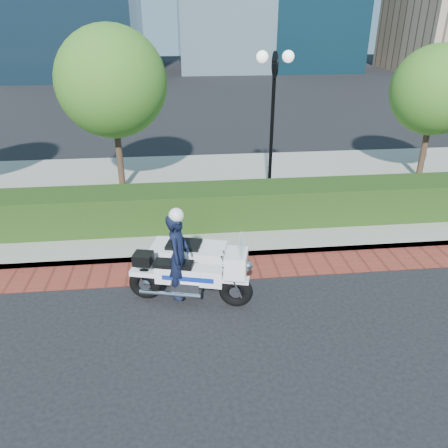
{
  "coord_description": "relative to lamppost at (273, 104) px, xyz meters",
  "views": [
    {
      "loc": [
        -1.68,
        -6.92,
        5.17
      ],
      "look_at": [
        -0.74,
        1.76,
        1.0
      ],
      "focal_mm": 35.0,
      "sensor_mm": 36.0,
      "label": 1
    }
  ],
  "objects": [
    {
      "name": "ground",
      "position": [
        -1.0,
        -5.2,
        -2.96
      ],
      "size": [
        120.0,
        120.0,
        0.0
      ],
      "primitive_type": "plane",
      "color": "black",
      "rests_on": "ground"
    },
    {
      "name": "brick_strip",
      "position": [
        -1.0,
        -3.7,
        -2.95
      ],
      "size": [
        60.0,
        1.0,
        0.01
      ],
      "primitive_type": "cube",
      "color": "maroon",
      "rests_on": "ground"
    },
    {
      "name": "sidewalk",
      "position": [
        -1.0,
        0.8,
        -2.88
      ],
      "size": [
        60.0,
        8.0,
        0.15
      ],
      "primitive_type": "cube",
      "color": "gray",
      "rests_on": "ground"
    },
    {
      "name": "hedge_main",
      "position": [
        -1.0,
        -1.6,
        -2.31
      ],
      "size": [
        18.0,
        1.2,
        1.0
      ],
      "primitive_type": "cube",
      "color": "black",
      "rests_on": "sidewalk"
    },
    {
      "name": "lamppost",
      "position": [
        0.0,
        0.0,
        0.0
      ],
      "size": [
        1.02,
        0.7,
        4.21
      ],
      "color": "black",
      "rests_on": "sidewalk"
    },
    {
      "name": "tree_b",
      "position": [
        -4.5,
        1.3,
        0.48
      ],
      "size": [
        3.2,
        3.2,
        4.89
      ],
      "color": "#332319",
      "rests_on": "sidewalk"
    },
    {
      "name": "tree_c",
      "position": [
        5.5,
        1.3,
        0.09
      ],
      "size": [
        2.8,
        2.8,
        4.3
      ],
      "color": "#332319",
      "rests_on": "sidewalk"
    },
    {
      "name": "police_motorcycle",
      "position": [
        -2.58,
        -4.5,
        -2.27
      ],
      "size": [
        2.46,
        2.07,
        2.02
      ],
      "rotation": [
        0.0,
        0.0,
        -0.25
      ],
      "color": "black",
      "rests_on": "ground"
    }
  ]
}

